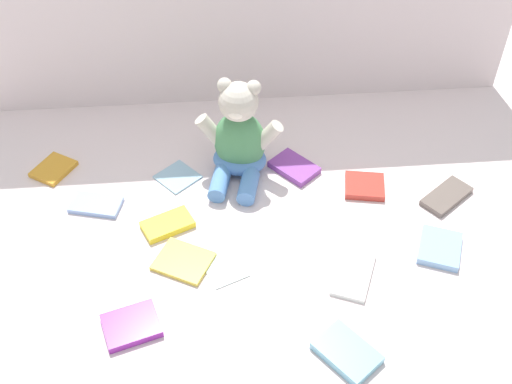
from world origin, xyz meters
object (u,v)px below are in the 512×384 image
at_px(book_case_3, 353,274).
at_px(book_case_6, 183,261).
at_px(teddy_bear, 239,140).
at_px(book_case_10, 347,353).
at_px(book_case_11, 365,186).
at_px(book_case_1, 178,176).
at_px(book_case_9, 168,225).
at_px(book_case_2, 131,326).
at_px(book_case_0, 440,248).
at_px(book_case_7, 294,167).
at_px(book_case_4, 96,205).
at_px(book_case_5, 224,267).
at_px(book_case_12, 446,196).
at_px(book_case_8, 54,169).

bearing_deg(book_case_3, book_case_6, 12.70).
relative_size(teddy_bear, book_case_6, 2.24).
bearing_deg(book_case_10, book_case_11, -143.88).
xyz_separation_m(book_case_1, book_case_11, (0.47, -0.08, 0.00)).
bearing_deg(teddy_bear, book_case_9, -120.83).
bearing_deg(book_case_11, book_case_2, 133.66).
height_order(book_case_0, book_case_10, book_case_10).
height_order(book_case_6, book_case_7, book_case_7).
xyz_separation_m(book_case_2, book_case_7, (0.40, 0.46, -0.00)).
xyz_separation_m(book_case_1, book_case_4, (-0.20, -0.09, 0.00)).
bearing_deg(book_case_6, book_case_1, 31.11).
xyz_separation_m(teddy_bear, book_case_9, (-0.19, -0.19, -0.09)).
bearing_deg(book_case_1, book_case_10, 80.99).
height_order(book_case_0, book_case_5, book_case_0).
distance_m(book_case_1, book_case_12, 0.68).
height_order(book_case_5, book_case_11, book_case_11).
bearing_deg(book_case_12, book_case_11, -142.55).
bearing_deg(book_case_12, book_case_5, -110.53).
xyz_separation_m(book_case_9, book_case_12, (0.69, 0.04, -0.00)).
height_order(book_case_1, book_case_7, book_case_7).
bearing_deg(book_case_1, book_case_5, 68.38).
distance_m(book_case_4, book_case_8, 0.19).
height_order(book_case_11, book_case_12, book_case_11).
relative_size(book_case_0, book_case_7, 0.95).
height_order(teddy_bear, book_case_3, teddy_bear).
height_order(book_case_4, book_case_10, book_case_10).
xyz_separation_m(teddy_bear, book_case_4, (-0.36, -0.11, -0.09)).
height_order(book_case_4, book_case_7, book_case_7).
relative_size(book_case_6, book_case_9, 1.02).
bearing_deg(book_case_7, book_case_8, 134.41).
distance_m(book_case_3, book_case_12, 0.36).
height_order(book_case_1, book_case_8, book_case_8).
bearing_deg(book_case_4, teddy_bear, 121.10).
bearing_deg(book_case_0, book_case_6, 21.16).
relative_size(teddy_bear, book_case_10, 2.17).
distance_m(book_case_3, book_case_11, 0.29).
distance_m(book_case_2, book_case_10, 0.45).
bearing_deg(book_case_6, book_case_2, 175.19).
height_order(teddy_bear, book_case_12, teddy_bear).
bearing_deg(book_case_10, book_case_2, -51.16).
height_order(book_case_3, book_case_11, book_case_11).
height_order(book_case_4, book_case_6, book_case_4).
relative_size(book_case_0, book_case_3, 0.81).
relative_size(book_case_8, book_case_10, 0.81).
bearing_deg(book_case_7, book_case_10, -127.51).
relative_size(book_case_3, book_case_12, 1.02).
xyz_separation_m(book_case_0, book_case_10, (-0.27, -0.25, 0.00)).
xyz_separation_m(book_case_1, book_case_2, (-0.09, -0.45, 0.00)).
distance_m(book_case_2, book_case_6, 0.20).
bearing_deg(book_case_11, book_case_12, -94.39).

